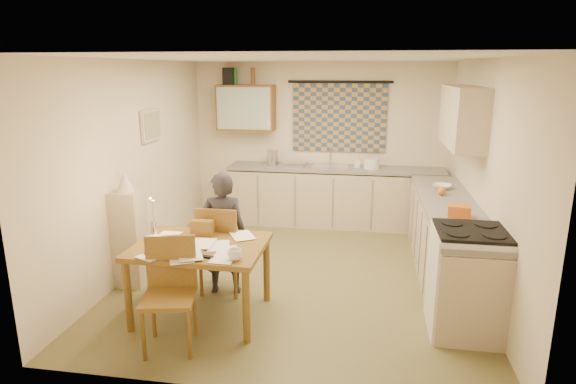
% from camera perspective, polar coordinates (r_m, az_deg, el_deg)
% --- Properties ---
extents(floor, '(4.00, 4.50, 0.02)m').
position_cam_1_polar(floor, '(5.90, 1.39, -9.63)').
color(floor, brown).
rests_on(floor, ground).
extents(ceiling, '(4.00, 4.50, 0.02)m').
position_cam_1_polar(ceiling, '(5.39, 1.56, 15.65)').
color(ceiling, white).
rests_on(ceiling, floor).
extents(wall_back, '(4.00, 0.02, 2.50)m').
position_cam_1_polar(wall_back, '(7.72, 3.79, 5.86)').
color(wall_back, beige).
rests_on(wall_back, floor).
extents(wall_front, '(4.00, 0.02, 2.50)m').
position_cam_1_polar(wall_front, '(3.37, -3.87, -5.49)').
color(wall_front, beige).
rests_on(wall_front, floor).
extents(wall_left, '(0.02, 4.50, 2.50)m').
position_cam_1_polar(wall_left, '(6.11, -17.57, 2.95)').
color(wall_left, beige).
rests_on(wall_left, floor).
extents(wall_right, '(0.02, 4.50, 2.50)m').
position_cam_1_polar(wall_right, '(5.61, 22.27, 1.55)').
color(wall_right, beige).
rests_on(wall_right, floor).
extents(window_blind, '(1.45, 0.03, 1.05)m').
position_cam_1_polar(window_blind, '(7.61, 6.09, 8.73)').
color(window_blind, navy).
rests_on(window_blind, wall_back).
extents(curtain_rod, '(1.60, 0.04, 0.04)m').
position_cam_1_polar(curtain_rod, '(7.55, 6.19, 12.86)').
color(curtain_rod, black).
rests_on(curtain_rod, wall_back).
extents(wall_cabinet, '(0.90, 0.34, 0.70)m').
position_cam_1_polar(wall_cabinet, '(7.68, -4.98, 9.93)').
color(wall_cabinet, brown).
rests_on(wall_cabinet, wall_back).
extents(wall_cabinet_glass, '(0.84, 0.02, 0.64)m').
position_cam_1_polar(wall_cabinet_glass, '(7.51, -5.30, 9.82)').
color(wall_cabinet_glass, '#99B2A5').
rests_on(wall_cabinet_glass, wall_back).
extents(upper_cabinet_right, '(0.34, 1.30, 0.70)m').
position_cam_1_polar(upper_cabinet_right, '(6.01, 20.01, 8.37)').
color(upper_cabinet_right, tan).
rests_on(upper_cabinet_right, wall_right).
extents(framed_print, '(0.04, 0.50, 0.40)m').
position_cam_1_polar(framed_print, '(6.38, -15.95, 7.63)').
color(framed_print, beige).
rests_on(framed_print, wall_left).
extents(print_canvas, '(0.01, 0.42, 0.32)m').
position_cam_1_polar(print_canvas, '(6.37, -15.74, 7.63)').
color(print_canvas, beige).
rests_on(print_canvas, wall_left).
extents(counter_back, '(3.30, 0.62, 0.92)m').
position_cam_1_polar(counter_back, '(7.56, 5.51, -0.54)').
color(counter_back, tan).
rests_on(counter_back, floor).
extents(counter_right, '(0.62, 2.95, 0.92)m').
position_cam_1_polar(counter_right, '(5.83, 18.39, -5.80)').
color(counter_right, tan).
rests_on(counter_right, floor).
extents(stove, '(0.65, 0.65, 1.00)m').
position_cam_1_polar(stove, '(4.78, 20.46, -9.89)').
color(stove, white).
rests_on(stove, floor).
extents(sink, '(0.57, 0.48, 0.10)m').
position_cam_1_polar(sink, '(7.46, 5.03, 2.66)').
color(sink, silver).
rests_on(sink, counter_back).
extents(tap, '(0.04, 0.04, 0.28)m').
position_cam_1_polar(tap, '(7.61, 5.07, 4.26)').
color(tap, silver).
rests_on(tap, counter_back).
extents(dish_rack, '(0.39, 0.35, 0.06)m').
position_cam_1_polar(dish_rack, '(7.51, 0.85, 3.33)').
color(dish_rack, silver).
rests_on(dish_rack, counter_back).
extents(kettle, '(0.22, 0.22, 0.24)m').
position_cam_1_polar(kettle, '(7.55, -1.84, 4.08)').
color(kettle, silver).
rests_on(kettle, counter_back).
extents(mixing_bowl, '(0.31, 0.31, 0.16)m').
position_cam_1_polar(mixing_bowl, '(7.42, 9.88, 3.38)').
color(mixing_bowl, white).
rests_on(mixing_bowl, counter_back).
extents(soap_bottle, '(0.11, 0.11, 0.18)m').
position_cam_1_polar(soap_bottle, '(7.47, 8.18, 3.57)').
color(soap_bottle, white).
rests_on(soap_bottle, counter_back).
extents(bowl, '(0.37, 0.37, 0.06)m').
position_cam_1_polar(bowl, '(6.38, 17.78, 0.63)').
color(bowl, white).
rests_on(bowl, counter_right).
extents(orange_bag, '(0.24, 0.19, 0.12)m').
position_cam_1_polar(orange_bag, '(5.22, 19.62, -2.15)').
color(orange_bag, orange).
rests_on(orange_bag, counter_right).
extents(fruit_orange, '(0.10, 0.10, 0.10)m').
position_cam_1_polar(fruit_orange, '(6.05, 17.76, 0.10)').
color(fruit_orange, orange).
rests_on(fruit_orange, counter_right).
extents(speaker, '(0.21, 0.24, 0.26)m').
position_cam_1_polar(speaker, '(7.73, -7.16, 13.46)').
color(speaker, black).
rests_on(speaker, wall_cabinet).
extents(bottle_green, '(0.07, 0.07, 0.26)m').
position_cam_1_polar(bottle_green, '(7.70, -6.28, 13.49)').
color(bottle_green, '#195926').
rests_on(bottle_green, wall_cabinet).
extents(bottle_brown, '(0.09, 0.09, 0.26)m').
position_cam_1_polar(bottle_brown, '(7.63, -4.17, 13.52)').
color(bottle_brown, brown).
rests_on(bottle_brown, wall_cabinet).
extents(dining_table, '(1.26, 0.96, 0.75)m').
position_cam_1_polar(dining_table, '(4.89, -10.21, -10.16)').
color(dining_table, brown).
rests_on(dining_table, floor).
extents(chair_far, '(0.46, 0.46, 0.99)m').
position_cam_1_polar(chair_far, '(5.39, -7.72, -8.50)').
color(chair_far, brown).
rests_on(chair_far, floor).
extents(chair_near, '(0.52, 0.52, 0.98)m').
position_cam_1_polar(chair_near, '(4.46, -13.77, -13.98)').
color(chair_near, brown).
rests_on(chair_near, floor).
extents(person, '(0.60, 0.48, 1.35)m').
position_cam_1_polar(person, '(5.23, -7.68, -4.87)').
color(person, black).
rests_on(person, floor).
extents(shelf_stand, '(0.32, 0.30, 1.10)m').
position_cam_1_polar(shelf_stand, '(5.69, -18.24, -5.26)').
color(shelf_stand, tan).
rests_on(shelf_stand, floor).
extents(lampshade, '(0.20, 0.20, 0.22)m').
position_cam_1_polar(lampshade, '(5.51, -18.77, 1.19)').
color(lampshade, beige).
rests_on(lampshade, shelf_stand).
extents(letter_rack, '(0.22, 0.10, 0.16)m').
position_cam_1_polar(letter_rack, '(4.95, -10.12, -4.22)').
color(letter_rack, brown).
rests_on(letter_rack, dining_table).
extents(mug, '(0.21, 0.21, 0.10)m').
position_cam_1_polar(mug, '(4.31, -6.34, -7.39)').
color(mug, white).
rests_on(mug, dining_table).
extents(magazine, '(0.40, 0.43, 0.03)m').
position_cam_1_polar(magazine, '(4.70, -16.50, -6.49)').
color(magazine, maroon).
rests_on(magazine, dining_table).
extents(book, '(0.18, 0.24, 0.02)m').
position_cam_1_polar(book, '(4.83, -14.98, -5.89)').
color(book, orange).
rests_on(book, dining_table).
extents(orange_box, '(0.12, 0.08, 0.04)m').
position_cam_1_polar(orange_box, '(4.61, -14.93, -6.73)').
color(orange_box, orange).
rests_on(orange_box, dining_table).
extents(eyeglasses, '(0.14, 0.07, 0.02)m').
position_cam_1_polar(eyeglasses, '(4.41, -9.67, -7.57)').
color(eyeglasses, black).
rests_on(eyeglasses, dining_table).
extents(candle_holder, '(0.08, 0.08, 0.18)m').
position_cam_1_polar(candle_holder, '(4.97, -15.65, -4.37)').
color(candle_holder, silver).
rests_on(candle_holder, dining_table).
extents(candle, '(0.02, 0.02, 0.22)m').
position_cam_1_polar(candle, '(4.89, -15.63, -2.22)').
color(candle, white).
rests_on(candle, dining_table).
extents(candle_flame, '(0.02, 0.02, 0.02)m').
position_cam_1_polar(candle_flame, '(4.90, -16.03, -0.73)').
color(candle_flame, '#FFCC66').
rests_on(candle_flame, dining_table).
extents(papers, '(1.01, 1.01, 0.02)m').
position_cam_1_polar(papers, '(4.63, -10.67, -6.50)').
color(papers, white).
rests_on(papers, dining_table).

